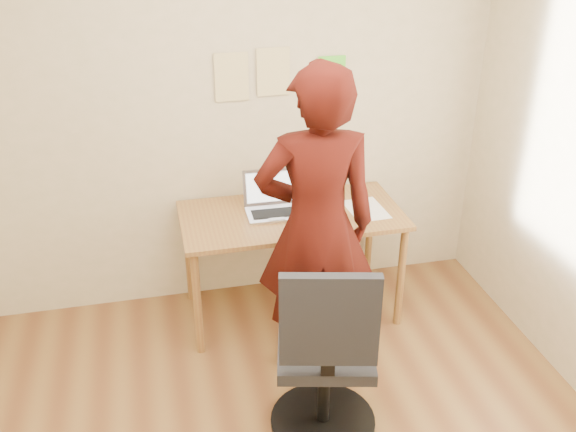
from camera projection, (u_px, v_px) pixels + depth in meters
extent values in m
cube|color=beige|center=(225.00, 106.00, 4.05)|extent=(3.50, 0.04, 2.70)
cube|color=olive|center=(292.00, 216.00, 4.06)|extent=(1.40, 0.70, 0.03)
cylinder|color=olive|center=(198.00, 304.00, 3.84)|extent=(0.05, 0.05, 0.71)
cylinder|color=olive|center=(401.00, 277.00, 4.10)|extent=(0.05, 0.05, 0.71)
cylinder|color=olive|center=(188.00, 254.00, 4.36)|extent=(0.05, 0.05, 0.71)
cylinder|color=olive|center=(369.00, 234.00, 4.62)|extent=(0.05, 0.05, 0.71)
cube|color=silver|center=(273.00, 214.00, 4.04)|extent=(0.34, 0.24, 0.02)
cube|color=black|center=(273.00, 212.00, 4.03)|extent=(0.28, 0.13, 0.00)
cube|color=silver|center=(269.00, 187.00, 4.11)|extent=(0.34, 0.08, 0.23)
cube|color=white|center=(269.00, 187.00, 4.11)|extent=(0.30, 0.06, 0.19)
cube|color=white|center=(366.00, 209.00, 4.11)|extent=(0.24, 0.34, 0.00)
cube|color=black|center=(340.00, 224.00, 3.93)|extent=(0.09, 0.13, 0.01)
cube|color=#3F4C59|center=(340.00, 223.00, 3.92)|extent=(0.08, 0.11, 0.00)
cube|color=#D7C280|center=(232.00, 77.00, 3.94)|extent=(0.21, 0.00, 0.30)
cube|color=#D7C280|center=(273.00, 72.00, 3.99)|extent=(0.21, 0.00, 0.30)
cube|color=#57D830|center=(332.00, 75.00, 4.09)|extent=(0.18, 0.00, 0.24)
cube|color=black|center=(325.00, 349.00, 3.24)|extent=(0.57, 0.57, 0.06)
cube|color=black|center=(329.00, 321.00, 2.88)|extent=(0.45, 0.16, 0.48)
cube|color=black|center=(328.00, 362.00, 2.99)|extent=(0.07, 0.06, 0.13)
cylinder|color=black|center=(324.00, 389.00, 3.36)|extent=(0.06, 0.06, 0.48)
cylinder|color=black|center=(323.00, 420.00, 3.46)|extent=(0.56, 0.56, 0.03)
imported|color=#370C07|center=(316.00, 227.00, 3.50)|extent=(0.71, 0.50, 1.85)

